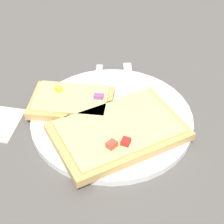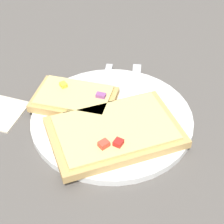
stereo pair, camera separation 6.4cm
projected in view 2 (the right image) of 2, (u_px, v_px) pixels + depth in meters
name	position (u px, v px, depth m)	size (l,w,h in m)	color
ground_plane	(112.00, 121.00, 0.66)	(4.00, 4.00, 0.00)	#56514C
plate	(112.00, 119.00, 0.66)	(0.28, 0.28, 0.01)	white
fork	(99.00, 104.00, 0.67)	(0.06, 0.22, 0.01)	silver
knife	(135.00, 93.00, 0.70)	(0.07, 0.21, 0.01)	silver
pizza_slice_main	(115.00, 131.00, 0.61)	(0.25, 0.24, 0.03)	tan
pizza_slice_corner	(74.00, 98.00, 0.67)	(0.15, 0.10, 0.03)	tan
crumb_scatter	(124.00, 118.00, 0.64)	(0.05, 0.12, 0.01)	tan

